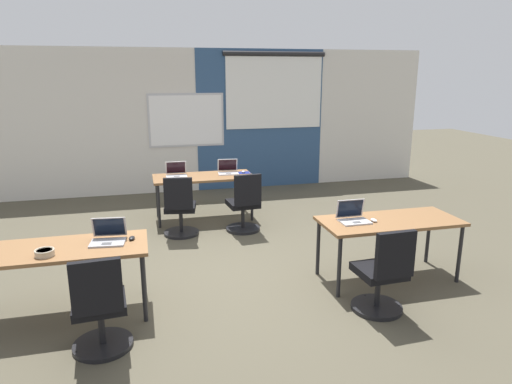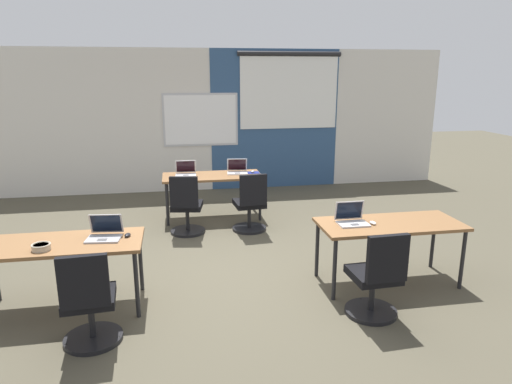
% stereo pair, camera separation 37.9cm
% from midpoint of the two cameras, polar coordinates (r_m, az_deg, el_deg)
% --- Properties ---
extents(ground_plane, '(24.00, 24.00, 0.00)m').
position_cam_midpoint_polar(ground_plane, '(5.68, -1.42, -9.84)').
color(ground_plane, '#4C4738').
extents(back_wall_assembly, '(10.00, 0.27, 2.80)m').
position_cam_midpoint_polar(back_wall_assembly, '(9.39, -5.16, 8.83)').
color(back_wall_assembly, silver).
rests_on(back_wall_assembly, ground).
extents(desk_near_left, '(1.60, 0.70, 0.72)m').
position_cam_midpoint_polar(desk_near_left, '(4.91, -21.08, -6.53)').
color(desk_near_left, brown).
rests_on(desk_near_left, ground).
extents(desk_near_right, '(1.60, 0.70, 0.72)m').
position_cam_midpoint_polar(desk_near_right, '(5.44, 18.16, -4.24)').
color(desk_near_right, brown).
rests_on(desk_near_right, ground).
extents(desk_far_center, '(1.60, 0.70, 0.72)m').
position_cam_midpoint_polar(desk_far_center, '(7.54, -4.01, 1.64)').
color(desk_far_center, brown).
rests_on(desk_far_center, ground).
extents(laptop_far_left, '(0.34, 0.31, 0.23)m').
position_cam_midpoint_polar(laptop_far_left, '(7.57, -7.28, 2.46)').
color(laptop_far_left, silver).
rests_on(laptop_far_left, desk_far_center).
extents(chair_far_left, '(0.52, 0.57, 0.92)m').
position_cam_midpoint_polar(chair_far_left, '(6.85, -7.05, -2.22)').
color(chair_far_left, black).
rests_on(chair_far_left, ground).
extents(laptop_near_left_inner, '(0.36, 0.33, 0.23)m').
position_cam_midpoint_polar(laptop_near_left_inner, '(4.86, -16.14, -4.97)').
color(laptop_near_left_inner, '#9E9EA3').
rests_on(laptop_near_left_inner, desk_near_left).
extents(mouse_near_left_inner, '(0.08, 0.11, 0.03)m').
position_cam_midpoint_polar(mouse_near_left_inner, '(4.85, -13.47, -5.23)').
color(mouse_near_left_inner, black).
rests_on(mouse_near_left_inner, desk_near_left).
extents(chair_near_left_inner, '(0.52, 0.55, 0.92)m').
position_cam_midpoint_polar(chair_near_left_inner, '(4.31, -17.55, -13.38)').
color(chair_near_left_inner, black).
rests_on(chair_near_left_inner, ground).
extents(laptop_far_right, '(0.36, 0.33, 0.23)m').
position_cam_midpoint_polar(laptop_far_right, '(7.66, -0.92, 2.73)').
color(laptop_far_right, silver).
rests_on(laptop_far_right, desk_far_center).
extents(mousepad_far_right, '(0.22, 0.19, 0.00)m').
position_cam_midpoint_polar(mousepad_far_right, '(7.69, 0.99, 2.41)').
color(mousepad_far_right, navy).
rests_on(mousepad_far_right, desk_far_center).
extents(mouse_far_right, '(0.09, 0.11, 0.03)m').
position_cam_midpoint_polar(mouse_far_right, '(7.69, 0.99, 2.55)').
color(mouse_far_right, '#B2B2B7').
rests_on(mouse_far_right, mousepad_far_right).
extents(chair_far_right, '(0.52, 0.56, 0.92)m').
position_cam_midpoint_polar(chair_far_right, '(6.92, 0.87, -1.93)').
color(chair_far_right, black).
rests_on(chair_far_right, ground).
extents(laptop_near_right_inner, '(0.33, 0.28, 0.24)m').
position_cam_midpoint_polar(laptop_near_right_inner, '(5.26, 13.80, -3.29)').
color(laptop_near_right_inner, '#B7B7BC').
rests_on(laptop_near_right_inner, desk_near_right).
extents(mouse_near_right_inner, '(0.07, 0.11, 0.03)m').
position_cam_midpoint_polar(mouse_near_right_inner, '(5.30, 16.28, -3.70)').
color(mouse_near_right_inner, silver).
rests_on(mouse_near_right_inner, desk_near_right).
extents(chair_near_right_inner, '(0.52, 0.55, 0.92)m').
position_cam_midpoint_polar(chair_near_right_inner, '(4.75, 16.93, -10.62)').
color(chair_near_right_inner, black).
rests_on(chair_near_right_inner, ground).
extents(snack_bowl, '(0.18, 0.18, 0.06)m').
position_cam_midpoint_polar(snack_bowl, '(4.74, -23.01, -6.26)').
color(snack_bowl, tan).
rests_on(snack_bowl, desk_near_left).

